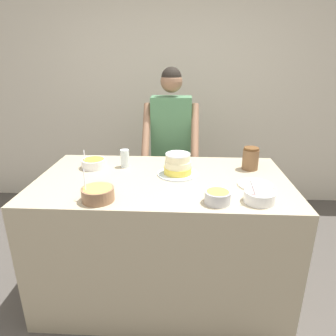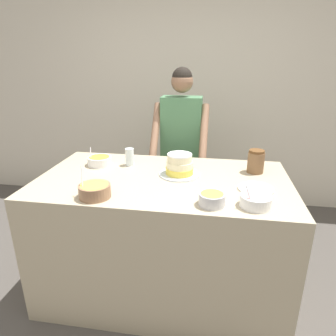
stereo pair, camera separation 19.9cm
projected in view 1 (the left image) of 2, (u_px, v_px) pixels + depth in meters
name	position (u px, v px, depth m)	size (l,w,h in m)	color
wall_back	(172.00, 95.00, 3.50)	(10.00, 0.05, 2.60)	beige
counter	(163.00, 236.00, 2.23)	(1.73, 0.97, 0.93)	tan
person_baker	(171.00, 138.00, 2.84)	(0.50, 0.45, 1.64)	#2D2D38
cake	(178.00, 165.00, 2.12)	(0.29, 0.29, 0.16)	silver
frosting_bowl_orange	(94.00, 163.00, 2.26)	(0.18, 0.18, 0.14)	white
frosting_bowl_pink	(259.00, 196.00, 1.72)	(0.18, 0.18, 0.14)	white
frosting_bowl_olive	(218.00, 197.00, 1.71)	(0.15, 0.15, 0.07)	silver
frosting_bowl_yellow	(98.00, 194.00, 1.74)	(0.19, 0.19, 0.19)	#936B4C
drinking_glass	(125.00, 158.00, 2.27)	(0.07, 0.07, 0.13)	silver
ceramic_plate	(255.00, 185.00, 1.95)	(0.22, 0.22, 0.01)	white
stoneware_jar	(251.00, 159.00, 2.22)	(0.12, 0.12, 0.17)	brown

